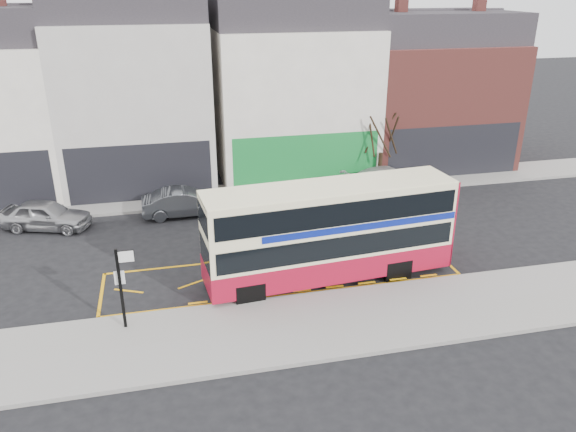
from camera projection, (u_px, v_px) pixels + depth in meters
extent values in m
plane|color=black|center=(291.00, 294.00, 21.24)|extent=(120.00, 120.00, 0.00)
cube|color=gray|center=(306.00, 326.00, 19.15)|extent=(40.00, 4.00, 0.15)
cube|color=gray|center=(293.00, 297.00, 20.88)|extent=(40.00, 0.15, 0.15)
cube|color=gray|center=(245.00, 193.00, 31.10)|extent=(50.00, 3.00, 0.15)
cube|color=beige|center=(136.00, 104.00, 31.84)|extent=(8.00, 8.00, 9.00)
cube|color=#28262B|center=(126.00, 2.00, 29.75)|extent=(8.00, 7.20, 1.80)
cube|color=black|center=(141.00, 174.00, 29.39)|extent=(7.36, 0.06, 3.20)
cube|color=black|center=(141.00, 178.00, 29.48)|extent=(5.60, 0.04, 2.00)
cube|color=white|center=(290.00, 101.00, 33.80)|extent=(9.00, 8.00, 8.50)
cube|color=#28262B|center=(291.00, 10.00, 31.81)|extent=(9.00, 7.20, 1.80)
cube|color=#167E33|center=(307.00, 163.00, 31.25)|extent=(8.28, 0.06, 3.20)
cube|color=black|center=(307.00, 166.00, 31.35)|extent=(6.30, 0.04, 2.00)
cube|color=brown|center=(427.00, 103.00, 35.86)|extent=(9.00, 8.00, 7.50)
cube|color=#28262B|center=(435.00, 26.00, 34.06)|extent=(9.00, 7.20, 1.80)
cube|color=brown|center=(402.00, 5.00, 32.10)|extent=(0.60, 0.60, 1.20)
cube|color=brown|center=(480.00, 4.00, 33.13)|extent=(0.60, 0.60, 1.20)
cube|color=black|center=(454.00, 152.00, 33.12)|extent=(8.28, 0.06, 3.20)
cube|color=black|center=(453.00, 156.00, 33.21)|extent=(6.30, 0.04, 2.00)
cube|color=#FFF5C2|center=(329.00, 230.00, 21.60)|extent=(9.85, 3.01, 3.57)
cube|color=maroon|center=(329.00, 260.00, 22.10)|extent=(9.89, 3.05, 0.97)
cube|color=maroon|center=(439.00, 215.00, 22.96)|extent=(0.25, 2.24, 3.57)
cube|color=black|center=(329.00, 236.00, 21.69)|extent=(9.47, 3.04, 0.84)
cube|color=black|center=(330.00, 204.00, 21.18)|extent=(9.47, 3.04, 0.88)
cube|color=navy|center=(351.00, 216.00, 21.67)|extent=(7.92, 2.90, 0.26)
cube|color=black|center=(206.00, 258.00, 20.41)|extent=(0.23, 2.03, 1.41)
cube|color=black|center=(203.00, 219.00, 19.82)|extent=(0.23, 2.03, 0.88)
cube|color=black|center=(205.00, 237.00, 20.09)|extent=(0.18, 1.54, 0.31)
cube|color=#FFF5C2|center=(331.00, 187.00, 20.92)|extent=(9.84, 2.92, 0.11)
cylinder|color=black|center=(250.00, 294.00, 20.40)|extent=(0.90, 0.32, 0.88)
cylinder|color=black|center=(238.00, 269.00, 22.13)|extent=(0.90, 0.32, 0.88)
cylinder|color=black|center=(398.00, 270.00, 22.09)|extent=(0.90, 0.32, 0.88)
cylinder|color=black|center=(376.00, 249.00, 23.82)|extent=(0.90, 0.32, 0.88)
cube|color=black|center=(121.00, 289.00, 18.42)|extent=(0.10, 0.10, 2.90)
cube|color=white|center=(126.00, 256.00, 18.03)|extent=(0.52, 0.04, 0.43)
cube|color=white|center=(120.00, 278.00, 18.32)|extent=(0.34, 0.03, 0.48)
imported|color=#9D9DA2|center=(46.00, 215.00, 26.57)|extent=(4.44, 2.86, 1.41)
imported|color=#42454A|center=(185.00, 202.00, 28.13)|extent=(4.27, 1.58, 1.40)
imported|color=#BCBCBC|center=(389.00, 181.00, 30.93)|extent=(5.61, 3.23, 1.53)
cylinder|color=#2D2214|center=(380.00, 169.00, 32.10)|extent=(0.24, 0.24, 1.96)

